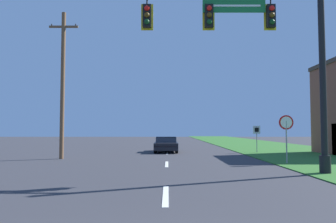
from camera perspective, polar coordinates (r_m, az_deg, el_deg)
The scene contains 7 objects.
grass_verge_right at distance 34.61m, azimuth 17.77°, elevation -5.95°, with size 10.00×110.00×0.04m.
road_center_line at distance 25.02m, azimuth -0.02°, elevation -7.25°, with size 0.16×34.80×0.01m.
signal_mast at distance 14.29m, azimuth 17.34°, elevation 10.33°, with size 8.33×0.47×8.14m.
car_ahead at distance 26.32m, azimuth -0.20°, elevation -5.75°, with size 1.83×4.41×1.19m.
stop_sign at distance 18.25m, azimuth 20.03°, elevation -2.73°, with size 0.76×0.07×2.50m.
route_sign_post at distance 26.18m, azimuth 15.31°, elevation -3.63°, with size 0.55×0.06×2.03m.
utility_pole_near at distance 21.34m, azimuth -17.75°, elevation 4.86°, with size 1.80×0.26×9.11m.
Camera 1 is at (0.06, -2.96, 1.78)m, focal length 35.00 mm.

